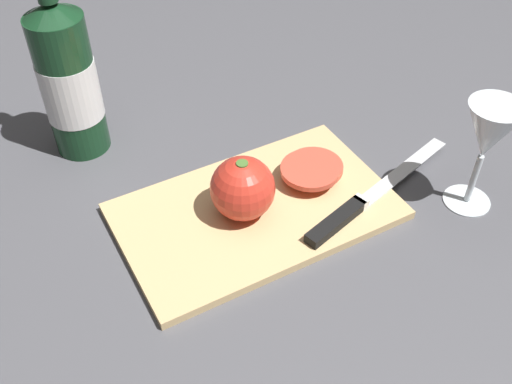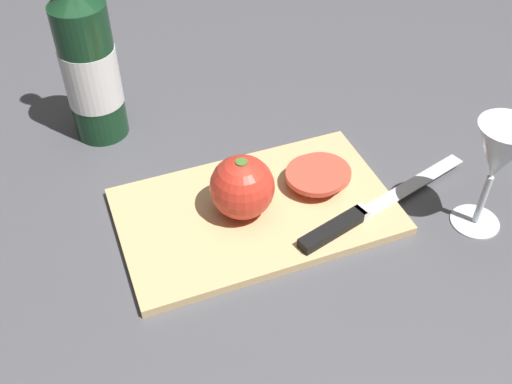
# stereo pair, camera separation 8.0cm
# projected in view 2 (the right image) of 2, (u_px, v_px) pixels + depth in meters

# --- Properties ---
(ground_plane) EXTENTS (3.00, 3.00, 0.00)m
(ground_plane) POSITION_uv_depth(u_px,v_px,m) (276.00, 225.00, 0.81)
(ground_plane) COLOR #4C4C51
(cutting_board) EXTENTS (0.37, 0.23, 0.01)m
(cutting_board) POSITION_uv_depth(u_px,v_px,m) (256.00, 211.00, 0.83)
(cutting_board) COLOR tan
(cutting_board) RESTS_ON ground_plane
(wine_bottle) EXTENTS (0.08, 0.08, 0.33)m
(wine_bottle) POSITION_uv_depth(u_px,v_px,m) (90.00, 67.00, 0.88)
(wine_bottle) COLOR #14381E
(wine_bottle) RESTS_ON ground_plane
(wine_glass) EXTENTS (0.07, 0.07, 0.16)m
(wine_glass) POSITION_uv_depth(u_px,v_px,m) (498.00, 157.00, 0.74)
(wine_glass) COLOR silver
(wine_glass) RESTS_ON ground_plane
(whole_tomato) EXTENTS (0.09, 0.09, 0.09)m
(whole_tomato) POSITION_uv_depth(u_px,v_px,m) (242.00, 187.00, 0.79)
(whole_tomato) COLOR red
(whole_tomato) RESTS_ON cutting_board
(knife) EXTENTS (0.30, 0.10, 0.01)m
(knife) POSITION_uv_depth(u_px,v_px,m) (352.00, 219.00, 0.80)
(knife) COLOR silver
(knife) RESTS_ON cutting_board
(tomato_slice_stack_near) EXTENTS (0.10, 0.10, 0.02)m
(tomato_slice_stack_near) POSITION_uv_depth(u_px,v_px,m) (319.00, 174.00, 0.85)
(tomato_slice_stack_near) COLOR #DB4C38
(tomato_slice_stack_near) RESTS_ON cutting_board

